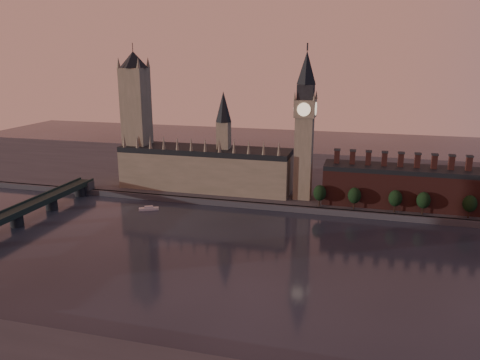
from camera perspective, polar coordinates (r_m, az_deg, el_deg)
name	(u,v)px	position (r m, az deg, el deg)	size (l,w,h in m)	color
ground	(253,266)	(240.45, 1.54, -10.40)	(900.00, 900.00, 0.00)	black
north_bank	(301,177)	(405.47, 7.46, 0.39)	(900.00, 182.00, 4.00)	#434347
palace_of_westminster	(206,166)	(355.34, -4.19, 1.67)	(130.00, 30.30, 74.00)	gray
victoria_tower	(136,115)	(370.79, -12.52, 7.80)	(24.00, 24.00, 108.00)	gray
big_ben	(305,125)	(327.22, 7.89, 6.70)	(15.00, 15.00, 107.00)	gray
chimney_block	(407,186)	(333.83, 19.64, -0.72)	(110.00, 25.00, 37.00)	#4E231E
embankment_tree_0	(320,193)	(319.01, 9.69, -1.57)	(8.60, 8.60, 14.88)	black
embankment_tree_1	(354,196)	(317.85, 13.78, -1.85)	(8.60, 8.60, 14.88)	black
embankment_tree_2	(395,198)	(319.19, 18.40, -2.12)	(8.60, 8.60, 14.88)	black
embankment_tree_3	(423,200)	(320.98, 21.46, -2.31)	(8.60, 8.60, 14.88)	black
embankment_tree_4	(470,204)	(325.36, 26.22, -2.60)	(8.60, 8.60, 14.88)	black
river_boat	(149,208)	(328.49, -11.06, -3.42)	(13.74, 8.90, 2.67)	silver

